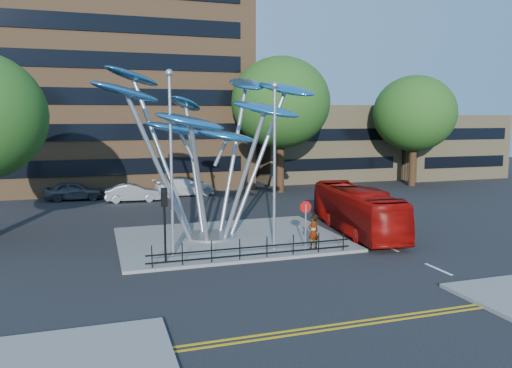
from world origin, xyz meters
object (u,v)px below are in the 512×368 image
object	(u,v)px
tree_far	(415,114)
traffic_light_island	(164,209)
tree_right	(281,103)
leaf_sculpture	(207,115)
parked_car_left	(75,191)
parked_car_mid	(133,193)
no_entry_sign_island	(306,217)
street_lamp_right	(274,151)
pedestrian	(313,232)
red_bus	(357,210)
parked_car_right	(184,187)
street_lamp_left	(171,147)

from	to	relation	value
tree_far	traffic_light_island	distance (m)	33.61
tree_right	leaf_sculpture	world-z (taller)	tree_right
parked_car_left	parked_car_mid	size ratio (longest dim) A/B	1.05
traffic_light_island	no_entry_sign_island	xyz separation A→B (m)	(7.00, 0.02, -0.80)
street_lamp_right	pedestrian	distance (m)	4.55
leaf_sculpture	traffic_light_island	xyz separation A→B (m)	(-2.93, -4.18, -4.26)
no_entry_sign_island	red_bus	xyz separation A→B (m)	(4.60, 3.03, -0.47)
red_bus	tree_far	bearing A→B (deg)	53.99
street_lamp_right	no_entry_sign_island	xyz separation A→B (m)	(1.50, -0.48, -3.28)
tree_far	parked_car_right	distance (m)	23.51
leaf_sculpture	pedestrian	bearing A→B (deg)	-42.93
tree_far	parked_car_mid	bearing A→B (deg)	-177.35
tree_far	leaf_sculpture	bearing A→B (deg)	-147.52
leaf_sculpture	parked_car_right	world-z (taller)	leaf_sculpture
leaf_sculpture	pedestrian	xyz separation A→B (m)	(4.49, -4.18, -5.86)
pedestrian	parked_car_mid	distance (m)	19.75
red_bus	parked_car_left	distance (m)	23.84
traffic_light_island	no_entry_sign_island	bearing A→B (deg)	0.13
parked_car_right	tree_right	bearing A→B (deg)	-100.54
leaf_sculpture	parked_car_left	distance (m)	18.99
red_bus	parked_car_right	bearing A→B (deg)	120.03
tree_far	street_lamp_left	xyz separation A→B (m)	(-26.50, -18.50, -1.75)
pedestrian	parked_car_mid	size ratio (longest dim) A/B	0.39
tree_right	parked_car_right	size ratio (longest dim) A/B	2.30
parked_car_left	parked_car_right	distance (m)	9.01
red_bus	parked_car_left	size ratio (longest dim) A/B	2.12
street_lamp_right	parked_car_right	bearing A→B (deg)	93.28
tree_right	parked_car_mid	bearing A→B (deg)	-174.54
leaf_sculpture	parked_car_right	distance (m)	17.14
leaf_sculpture	parked_car_mid	bearing A→B (deg)	102.27
street_lamp_right	parked_car_right	world-z (taller)	street_lamp_right
traffic_light_island	pedestrian	bearing A→B (deg)	0.00
street_lamp_left	street_lamp_right	world-z (taller)	street_lamp_left
leaf_sculpture	street_lamp_right	distance (m)	4.83
pedestrian	parked_car_right	bearing A→B (deg)	-93.67
traffic_light_island	parked_car_mid	xyz separation A→B (m)	(-0.13, 18.25, -1.90)
street_lamp_right	tree_far	bearing A→B (deg)	41.47
tree_right	parked_car_left	size ratio (longest dim) A/B	2.66
tree_right	red_bus	world-z (taller)	tree_right
red_bus	parked_car_mid	xyz separation A→B (m)	(-11.73, 15.20, -0.63)
red_bus	parked_car_left	xyz separation A→B (m)	(-16.23, 17.45, -0.57)
tree_far	street_lamp_right	distance (m)	28.76
tree_right	no_entry_sign_island	size ratio (longest dim) A/B	4.94
parked_car_right	red_bus	bearing A→B (deg)	-163.42
tree_right	red_bus	bearing A→B (deg)	-94.86
street_lamp_left	street_lamp_right	distance (m)	5.03
leaf_sculpture	red_bus	xyz separation A→B (m)	(8.67, -1.13, -5.53)
street_lamp_right	no_entry_sign_island	distance (m)	3.64
tree_right	no_entry_sign_island	bearing A→B (deg)	-107.12
red_bus	parked_car_right	xyz separation A→B (m)	(-7.23, 17.08, -0.58)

